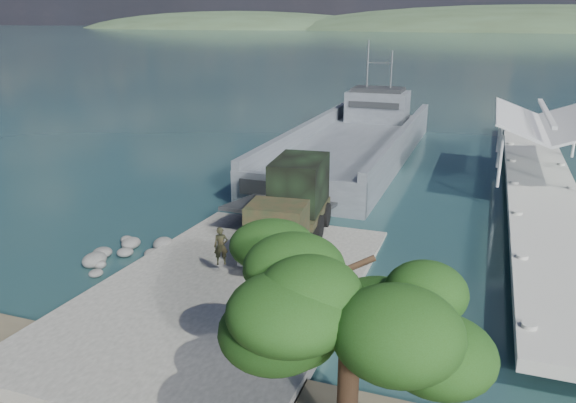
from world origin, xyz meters
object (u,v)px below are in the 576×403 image
object	(u,v)px
pier	(540,169)
military_truck	(292,205)
soldier	(221,254)
overhang_tree	(337,294)
landing_craft	(352,150)

from	to	relation	value
pier	military_truck	size ratio (longest dim) A/B	5.18
soldier	overhang_tree	bearing A→B (deg)	-77.56
military_truck	soldier	bearing A→B (deg)	-117.03
military_truck	overhang_tree	distance (m)	13.99
pier	military_truck	distance (m)	18.90
soldier	overhang_tree	distance (m)	11.52
landing_craft	military_truck	distance (m)	19.57
pier	overhang_tree	xyz separation A→B (m)	(-6.54, -27.19, 3.17)
pier	landing_craft	bearing A→B (deg)	160.22
pier	soldier	bearing A→B (deg)	-126.07
landing_craft	overhang_tree	world-z (taller)	landing_craft
landing_craft	military_truck	xyz separation A→B (m)	(1.58, -19.44, 1.61)
pier	landing_craft	distance (m)	14.49
military_truck	landing_craft	bearing A→B (deg)	89.24
military_truck	overhang_tree	world-z (taller)	overhang_tree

